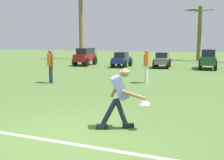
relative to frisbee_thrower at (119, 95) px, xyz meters
The scene contains 12 objects.
ground_plane 1.44m from the frisbee_thrower, 135.62° to the right, with size 80.00×80.00×0.00m, color #4A6830.
field_line_paint 1.68m from the frisbee_thrower, 125.31° to the right, with size 20.82×0.11×0.01m, color white.
frisbee_thrower is the anchor object (origin of this frame).
frisbee_in_flight 0.61m from the frisbee_thrower, ahead, with size 0.32×0.32×0.08m.
teammate_near_sideline 6.83m from the frisbee_thrower, 94.70° to the left, with size 0.24×0.50×1.56m.
teammate_midfield 7.34m from the frisbee_thrower, 131.24° to the left, with size 0.43×0.37×1.56m.
parked_car_slot_a 15.63m from the frisbee_thrower, 115.13° to the left, with size 1.18×2.42×1.34m.
parked_car_slot_b 14.19m from the frisbee_thrower, 104.70° to the left, with size 1.12×2.22×1.10m.
parked_car_slot_c 14.08m from the frisbee_thrower, 92.89° to the left, with size 1.10×2.21×1.10m.
parked_car_slot_d 14.32m from the frisbee_thrower, 80.39° to the left, with size 1.23×2.43×1.34m.
palm_tree_far_left 22.55m from the frisbee_thrower, 115.28° to the left, with size 2.83×3.38×7.27m.
palm_tree_left_of_centre 21.70m from the frisbee_thrower, 85.23° to the left, with size 3.05×3.45×5.01m.
Camera 1 is at (2.53, -5.24, 2.08)m, focal length 45.00 mm.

